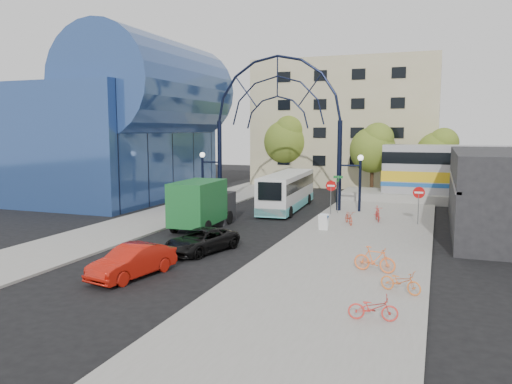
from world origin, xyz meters
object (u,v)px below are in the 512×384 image
at_px(green_truck, 203,204).
at_px(black_suv, 201,241).
at_px(bike_near_b, 378,214).
at_px(sandwich_board, 324,220).
at_px(stop_sign, 331,189).
at_px(tree_north_c, 439,151).
at_px(do_not_enter_sign, 419,196).
at_px(red_sedan, 132,261).
at_px(bike_far_b, 375,259).
at_px(bike_near_a, 349,217).
at_px(tree_north_a, 374,147).
at_px(bike_far_a, 401,281).
at_px(street_name_sign, 338,186).
at_px(city_bus, 287,191).
at_px(tree_north_b, 287,139).
at_px(gateway_arch, 277,101).
at_px(bike_far_c, 373,308).

bearing_deg(green_truck, black_suv, -67.20).
height_order(green_truck, bike_near_b, green_truck).
relative_size(sandwich_board, black_suv, 0.23).
relative_size(stop_sign, tree_north_c, 0.38).
bearing_deg(do_not_enter_sign, red_sedan, -124.15).
bearing_deg(bike_near_b, bike_far_b, -98.60).
distance_m(tree_north_c, bike_near_a, 20.49).
relative_size(tree_north_a, bike_far_a, 4.27).
bearing_deg(sandwich_board, bike_near_a, 65.63).
bearing_deg(bike_far_b, bike_near_b, 16.26).
distance_m(street_name_sign, black_suv, 14.61).
xyz_separation_m(sandwich_board, tree_north_c, (6.52, 21.95, 3.53)).
xyz_separation_m(stop_sign, red_sedan, (-4.80, -18.22, -1.30)).
relative_size(city_bus, red_sedan, 2.53).
height_order(bike_near_a, bike_far_b, bike_far_b).
bearing_deg(bike_far_a, city_bus, 50.14).
distance_m(tree_north_a, bike_far_a, 31.36).
xyz_separation_m(green_truck, black_suv, (2.72, -5.80, -0.94)).
xyz_separation_m(stop_sign, city_bus, (-3.88, 1.82, -0.49)).
distance_m(stop_sign, bike_near_b, 4.23).
relative_size(sandwich_board, tree_north_b, 0.12).
bearing_deg(bike_far_a, red_sedan, 119.23).
xyz_separation_m(tree_north_a, bike_far_b, (3.56, -28.20, -3.93)).
distance_m(sandwich_board, bike_far_b, 9.21).
distance_m(gateway_arch, bike_far_c, 25.59).
relative_size(stop_sign, street_name_sign, 0.89).
bearing_deg(stop_sign, bike_near_b, -26.69).
distance_m(bike_near_b, bike_far_a, 15.20).
height_order(do_not_enter_sign, bike_far_b, do_not_enter_sign).
bearing_deg(bike_far_c, bike_far_b, -2.38).
bearing_deg(gateway_arch, bike_near_b, -24.40).
distance_m(stop_sign, green_truck, 10.04).
distance_m(city_bus, red_sedan, 20.07).
bearing_deg(bike_near_a, bike_near_b, 22.39).
height_order(sandwich_board, tree_north_a, tree_north_a).
distance_m(street_name_sign, bike_far_c, 21.29).
relative_size(bike_far_a, bike_far_c, 1.02).
bearing_deg(bike_near_a, sandwich_board, -137.90).
distance_m(sandwich_board, bike_far_c, 14.75).
xyz_separation_m(sandwich_board, green_truck, (-7.52, -1.44, 0.81)).
height_order(do_not_enter_sign, sandwich_board, do_not_enter_sign).
bearing_deg(black_suv, tree_north_b, 113.94).
height_order(street_name_sign, bike_far_a, street_name_sign).
bearing_deg(stop_sign, bike_far_b, -71.11).
xyz_separation_m(city_bus, bike_far_b, (8.76, -16.09, -0.82)).
bearing_deg(city_bus, do_not_enter_sign, -23.98).
xyz_separation_m(city_bus, black_suv, (-0.12, -15.07, -0.89)).
bearing_deg(do_not_enter_sign, tree_north_c, 86.42).
bearing_deg(tree_north_a, bike_far_a, -81.05).
relative_size(green_truck, bike_far_c, 3.90).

